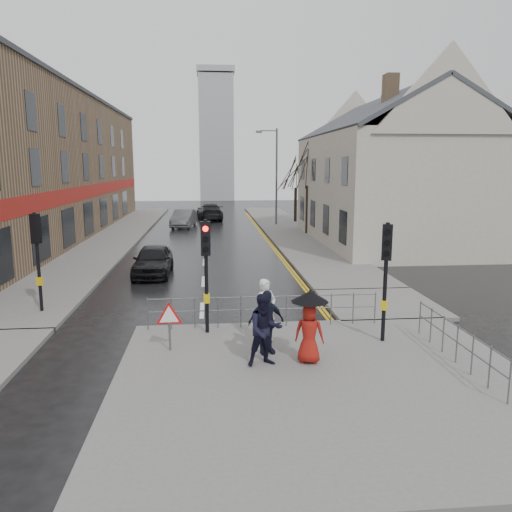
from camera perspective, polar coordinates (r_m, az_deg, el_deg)
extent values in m
plane|color=black|center=(15.10, -6.35, -9.41)|extent=(120.00, 120.00, 0.00)
cube|color=#605E5B|center=(12.12, 8.14, -14.19)|extent=(10.00, 9.00, 0.14)
cube|color=#605E5B|center=(38.17, -15.59, 2.37)|extent=(4.00, 44.00, 0.14)
cube|color=#605E5B|center=(40.01, 3.60, 3.08)|extent=(4.00, 40.00, 0.14)
cube|color=#605E5B|center=(18.96, 13.94, -5.33)|extent=(4.00, 4.20, 0.14)
cube|color=#896C4F|center=(38.26, -24.46, 9.26)|extent=(8.00, 42.00, 10.00)
cube|color=#BFB6A6|center=(34.30, 14.70, 7.32)|extent=(9.00, 16.00, 7.00)
cube|color=#896C4F|center=(30.28, 15.10, 17.78)|extent=(0.70, 0.90, 1.80)
cube|color=#896C4F|center=(38.66, 14.75, 16.08)|extent=(0.70, 0.90, 1.80)
cube|color=#9A9CA2|center=(76.33, -4.55, 13.20)|extent=(5.00, 5.00, 18.00)
cylinder|color=black|center=(14.78, -5.70, -2.41)|extent=(0.11, 0.11, 3.40)
cube|color=black|center=(14.57, -5.78, 2.01)|extent=(0.28, 0.22, 1.00)
cylinder|color=#FF0C07|center=(14.39, -5.81, 3.11)|extent=(0.16, 0.04, 0.16)
cylinder|color=black|center=(14.43, -5.78, 1.93)|extent=(0.16, 0.04, 0.16)
cylinder|color=black|center=(14.48, -5.76, 0.76)|extent=(0.16, 0.04, 0.16)
cube|color=gold|center=(14.93, -5.66, -4.84)|extent=(0.18, 0.14, 0.28)
cylinder|color=black|center=(14.45, 14.54, -2.98)|extent=(0.11, 0.11, 3.40)
cube|color=black|center=(14.24, 14.75, 1.53)|extent=(0.34, 0.30, 1.00)
cylinder|color=black|center=(14.06, 14.80, 2.66)|extent=(0.16, 0.09, 0.16)
cylinder|color=black|center=(14.10, 14.75, 1.45)|extent=(0.16, 0.09, 0.16)
cylinder|color=black|center=(14.15, 14.69, 0.25)|extent=(0.16, 0.09, 0.16)
cube|color=gold|center=(14.61, 14.43, -5.46)|extent=(0.22, 0.19, 0.28)
cylinder|color=black|center=(18.46, -23.63, -0.67)|extent=(0.11, 0.11, 3.40)
cube|color=black|center=(18.30, -23.89, 2.87)|extent=(0.34, 0.30, 1.00)
cylinder|color=black|center=(18.37, -23.69, 3.85)|extent=(0.16, 0.09, 0.16)
cylinder|color=black|center=(18.41, -23.62, 2.92)|extent=(0.16, 0.09, 0.16)
cylinder|color=black|center=(18.44, -23.56, 2.00)|extent=(0.16, 0.09, 0.16)
cube|color=gold|center=(18.59, -23.49, -2.64)|extent=(0.22, 0.19, 0.28)
cylinder|color=#595B5E|center=(15.59, -12.29, -6.48)|extent=(0.04, 0.04, 1.00)
cylinder|color=#595B5E|center=(16.31, 13.45, -5.78)|extent=(0.04, 0.04, 1.00)
cylinder|color=#595B5E|center=(15.43, 0.89, -4.68)|extent=(7.10, 0.04, 0.04)
cylinder|color=#595B5E|center=(15.54, 0.89, -6.10)|extent=(7.10, 0.04, 0.04)
cylinder|color=#595B5E|center=(15.68, 18.23, -6.67)|extent=(0.04, 0.04, 1.00)
cylinder|color=#595B5E|center=(11.94, 26.99, -12.67)|extent=(0.04, 0.04, 1.00)
cylinder|color=#595B5E|center=(13.62, 22.10, -7.50)|extent=(0.04, 4.50, 0.04)
cylinder|color=#595B5E|center=(13.74, 21.99, -9.09)|extent=(0.04, 4.50, 0.04)
cylinder|color=#595B5E|center=(13.82, -9.83, -8.91)|extent=(0.06, 0.06, 0.85)
cylinder|color=red|center=(13.66, -9.90, -6.83)|extent=(0.80, 0.03, 0.80)
cylinder|color=white|center=(13.64, -9.91, -6.85)|extent=(0.60, 0.03, 0.60)
cylinder|color=#595B5E|center=(42.61, 2.36, 9.02)|extent=(0.16, 0.16, 8.00)
cylinder|color=#595B5E|center=(42.61, 1.43, 14.13)|extent=(1.40, 0.10, 0.10)
cube|color=#595B5E|center=(42.51, 0.33, 14.01)|extent=(0.50, 0.25, 0.18)
cylinder|color=black|center=(37.06, 5.88, 5.30)|extent=(0.26, 0.26, 3.50)
cylinder|color=black|center=(45.01, 4.53, 5.87)|extent=(0.26, 0.26, 3.00)
imported|color=silver|center=(14.22, 1.13, -6.20)|extent=(0.78, 0.70, 1.80)
imported|color=black|center=(12.51, 1.05, -8.45)|extent=(1.00, 0.85, 1.83)
imported|color=maroon|center=(12.80, 6.10, -8.78)|extent=(0.87, 0.70, 1.53)
cylinder|color=black|center=(12.76, 6.11, -8.36)|extent=(0.02, 0.02, 1.73)
cone|color=black|center=(12.51, 6.19, -4.60)|extent=(0.96, 0.96, 0.28)
imported|color=black|center=(13.30, 1.16, -7.55)|extent=(1.09, 0.70, 1.72)
imported|color=black|center=(23.85, -11.69, -0.49)|extent=(1.74, 4.17, 1.41)
imported|color=#4F5154|center=(42.29, -8.26, 4.28)|extent=(2.15, 4.62, 1.47)
imported|color=black|center=(47.68, -5.33, 5.07)|extent=(2.70, 5.56, 1.56)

